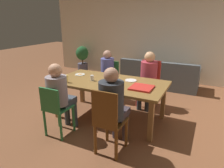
# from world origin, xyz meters

# --- Properties ---
(ground_plane) EXTENTS (20.00, 20.00, 0.00)m
(ground_plane) POSITION_xyz_m (0.00, 0.00, 0.00)
(ground_plane) COLOR brown
(back_wall) EXTENTS (7.24, 0.12, 2.62)m
(back_wall) POSITION_xyz_m (0.00, 3.13, 1.31)
(back_wall) COLOR silver
(back_wall) RESTS_ON ground
(dining_table) EXTENTS (2.10, 1.08, 0.75)m
(dining_table) POSITION_xyz_m (0.00, 0.00, 0.68)
(dining_table) COLOR brown
(dining_table) RESTS_ON ground
(chair_0) EXTENTS (0.42, 0.43, 0.90)m
(chair_0) POSITION_xyz_m (-0.50, 0.97, 0.52)
(chair_0) COLOR #2D7235
(chair_0) RESTS_ON ground
(person_0) EXTENTS (0.31, 0.53, 1.18)m
(person_0) POSITION_xyz_m (-0.50, 0.81, 0.70)
(person_0) COLOR #2E2F47
(person_0) RESTS_ON ground
(chair_1) EXTENTS (0.44, 0.39, 1.00)m
(chair_1) POSITION_xyz_m (0.49, 1.00, 0.53)
(chair_1) COLOR #B1342C
(chair_1) RESTS_ON ground
(person_1) EXTENTS (0.36, 0.53, 1.22)m
(person_1) POSITION_xyz_m (0.49, 0.86, 0.73)
(person_1) COLOR #373B40
(person_1) RESTS_ON ground
(chair_2) EXTENTS (0.39, 0.40, 0.87)m
(chair_2) POSITION_xyz_m (-0.50, -0.96, 0.49)
(chair_2) COLOR #2B743D
(chair_2) RESTS_ON ground
(person_2) EXTENTS (0.34, 0.52, 1.22)m
(person_2) POSITION_xyz_m (-0.50, -0.83, 0.72)
(person_2) COLOR #3D444D
(person_2) RESTS_ON ground
(chair_3) EXTENTS (0.40, 0.43, 1.00)m
(chair_3) POSITION_xyz_m (0.49, -1.00, 0.51)
(chair_3) COLOR brown
(chair_3) RESTS_ON ground
(person_3) EXTENTS (0.35, 0.56, 1.27)m
(person_3) POSITION_xyz_m (0.49, -0.86, 0.75)
(person_3) COLOR #393037
(person_3) RESTS_ON ground
(pizza_box_0) EXTENTS (0.37, 0.37, 0.03)m
(pizza_box_0) POSITION_xyz_m (0.66, -0.11, 0.77)
(pizza_box_0) COLOR red
(pizza_box_0) RESTS_ON dining_table
(plate_0) EXTENTS (0.20, 0.20, 0.03)m
(plate_0) POSITION_xyz_m (-0.77, 0.14, 0.76)
(plate_0) COLOR white
(plate_0) RESTS_ON dining_table
(plate_1) EXTENTS (0.22, 0.22, 0.01)m
(plate_1) POSITION_xyz_m (0.34, 0.22, 0.76)
(plate_1) COLOR white
(plate_1) RESTS_ON dining_table
(plate_2) EXTENTS (0.22, 0.22, 0.03)m
(plate_2) POSITION_xyz_m (-0.05, -0.07, 0.76)
(plate_2) COLOR white
(plate_2) RESTS_ON dining_table
(drinking_glass_0) EXTENTS (0.07, 0.07, 0.14)m
(drinking_glass_0) POSITION_xyz_m (-0.69, -0.40, 0.82)
(drinking_glass_0) COLOR #E7C865
(drinking_glass_0) RESTS_ON dining_table
(drinking_glass_1) EXTENTS (0.07, 0.07, 0.11)m
(drinking_glass_1) POSITION_xyz_m (-0.32, -0.10, 0.81)
(drinking_glass_1) COLOR silver
(drinking_glass_1) RESTS_ON dining_table
(couch) EXTENTS (2.11, 0.83, 0.77)m
(couch) POSITION_xyz_m (0.39, 2.36, 0.28)
(couch) COLOR #4C5358
(couch) RESTS_ON ground
(potted_plant) EXTENTS (0.45, 0.45, 0.94)m
(potted_plant) POSITION_xyz_m (-2.48, 2.73, 0.53)
(potted_plant) COLOR #4F4E65
(potted_plant) RESTS_ON ground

